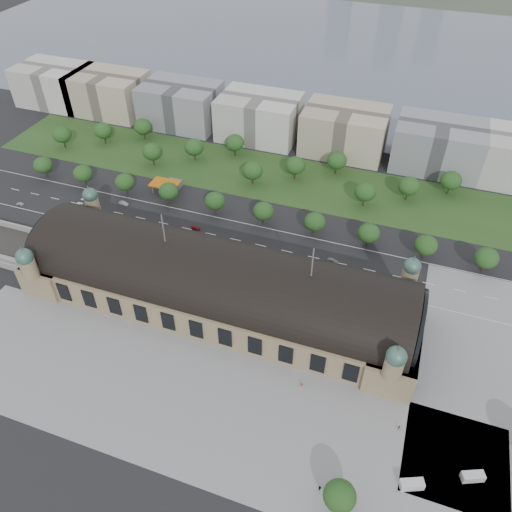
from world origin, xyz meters
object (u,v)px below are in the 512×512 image
(van_east, at_px, (471,477))
(traffic_car_6, at_px, (380,281))
(traffic_car_1, at_px, (124,203))
(pedestrian_2, at_px, (399,428))
(parked_car_2, at_px, (150,239))
(bus_east, at_px, (288,258))
(parked_car_5, at_px, (144,240))
(parked_car_4, at_px, (131,236))
(pedestrian_4, at_px, (320,489))
(pedestrian_0, at_px, (302,385))
(traffic_car_0, at_px, (20,204))
(traffic_car_5, at_px, (333,261))
(parked_car_1, at_px, (115,237))
(traffic_car_3, at_px, (196,228))
(bus_mid, at_px, (232,245))
(bus_west, at_px, (248,258))
(van_south, at_px, (410,485))
(traffic_car_4, at_px, (220,248))
(parked_car_3, at_px, (115,237))
(parked_car_6, at_px, (186,254))
(petrol_station, at_px, (170,184))

(van_east, bearing_deg, traffic_car_6, 93.77)
(traffic_car_1, height_order, pedestrian_2, pedestrian_2)
(parked_car_2, height_order, bus_east, bus_east)
(parked_car_5, distance_m, pedestrian_2, 130.56)
(parked_car_5, bearing_deg, parked_car_4, -122.40)
(van_east, bearing_deg, traffic_car_1, 129.10)
(traffic_car_1, xyz_separation_m, pedestrian_4, (123.46, -102.23, 0.16))
(traffic_car_1, xyz_separation_m, traffic_car_6, (126.16, -12.64, -0.15))
(parked_car_4, distance_m, pedestrian_0, 106.18)
(traffic_car_0, distance_m, traffic_car_5, 153.27)
(parked_car_1, distance_m, parked_car_4, 7.20)
(traffic_car_5, height_order, pedestrian_0, pedestrian_0)
(traffic_car_3, height_order, bus_mid, bus_mid)
(traffic_car_6, xyz_separation_m, bus_west, (-54.83, -5.35, 0.83))
(traffic_car_5, bearing_deg, van_south, -146.79)
(traffic_car_1, height_order, van_south, van_south)
(traffic_car_6, relative_size, bus_mid, 0.41)
(traffic_car_4, xyz_separation_m, parked_car_5, (-33.72, -6.55, 0.13))
(van_south, bearing_deg, traffic_car_3, 117.63)
(traffic_car_5, relative_size, bus_mid, 0.40)
(parked_car_3, bearing_deg, traffic_car_0, -129.39)
(parked_car_2, distance_m, parked_car_6, 19.92)
(parked_car_4, bearing_deg, parked_car_6, 50.99)
(parked_car_2, bearing_deg, bus_east, 67.52)
(parked_car_1, bearing_deg, bus_east, 66.99)
(parked_car_5, height_order, pedestrian_0, pedestrian_0)
(bus_west, bearing_deg, petrol_station, 58.01)
(petrol_station, height_order, parked_car_4, petrol_station)
(traffic_car_3, relative_size, bus_east, 0.33)
(parked_car_4, height_order, bus_mid, bus_mid)
(bus_west, xyz_separation_m, pedestrian_0, (38.41, -53.35, -0.55))
(traffic_car_5, distance_m, parked_car_5, 83.39)
(traffic_car_5, relative_size, pedestrian_0, 2.41)
(bus_mid, bearing_deg, traffic_car_0, 86.31)
(parked_car_4, bearing_deg, pedestrian_0, 28.54)
(bus_east, bearing_deg, parked_car_2, 95.25)
(traffic_car_4, bearing_deg, parked_car_3, -76.07)
(traffic_car_5, distance_m, pedestrian_2, 77.98)
(traffic_car_5, xyz_separation_m, bus_west, (-34.11, -10.89, 0.74))
(traffic_car_3, height_order, bus_west, bus_west)
(traffic_car_1, height_order, parked_car_6, traffic_car_1)
(traffic_car_1, distance_m, parked_car_3, 26.02)
(traffic_car_6, bearing_deg, parked_car_1, -88.84)
(parked_car_3, distance_m, pedestrian_2, 141.81)
(traffic_car_3, distance_m, traffic_car_5, 64.23)
(parked_car_6, relative_size, bus_mid, 0.42)
(parked_car_3, bearing_deg, parked_car_1, -146.29)
(pedestrian_2, bearing_deg, pedestrian_0, 54.57)
(pedestrian_4, bearing_deg, parked_car_2, -77.41)
(traffic_car_6, height_order, van_south, van_south)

